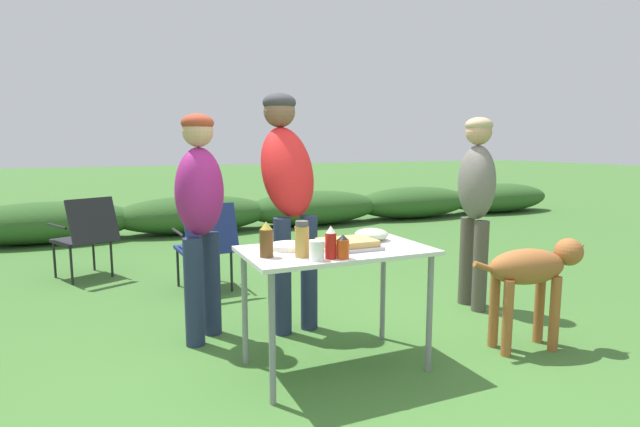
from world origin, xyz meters
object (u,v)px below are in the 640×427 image
(standing_person_in_dark_puffer, at_px, (288,182))
(standing_person_in_red_jacket, at_px, (476,192))
(camp_chair_near_hedge, at_px, (206,242))
(hot_sauce_bottle, at_px, (343,247))
(camp_chair_green_behind_table, at_px, (86,233))
(folding_table, at_px, (336,261))
(mixing_bowl, at_px, (371,234))
(food_tray, at_px, (347,244))
(ketchup_bottle, at_px, (331,243))
(standing_person_in_gray_fleece, at_px, (200,206))
(beer_bottle, at_px, (266,240))
(spice_jar, at_px, (302,239))
(plate_stack, at_px, (289,247))
(dog, at_px, (533,273))
(paper_cup_stack, at_px, (317,250))

(standing_person_in_dark_puffer, bearing_deg, standing_person_in_red_jacket, -13.03)
(standing_person_in_red_jacket, relative_size, camp_chair_near_hedge, 1.88)
(hot_sauce_bottle, height_order, camp_chair_green_behind_table, hot_sauce_bottle)
(folding_table, bearing_deg, mixing_bowl, 23.50)
(food_tray, bearing_deg, ketchup_bottle, -135.19)
(standing_person_in_red_jacket, bearing_deg, standing_person_in_gray_fleece, -87.94)
(mixing_bowl, xyz_separation_m, beer_bottle, (-0.76, -0.19, 0.06))
(ketchup_bottle, distance_m, spice_jar, 0.16)
(mixing_bowl, bearing_deg, plate_stack, -175.58)
(standing_person_in_dark_puffer, relative_size, dog, 2.05)
(mixing_bowl, relative_size, camp_chair_green_behind_table, 0.26)
(beer_bottle, bearing_deg, folding_table, 6.47)
(standing_person_in_dark_puffer, height_order, camp_chair_green_behind_table, standing_person_in_dark_puffer)
(beer_bottle, bearing_deg, plate_stack, 38.08)
(mixing_bowl, xyz_separation_m, spice_jar, (-0.59, -0.27, 0.06))
(standing_person_in_red_jacket, xyz_separation_m, camp_chair_green_behind_table, (-2.96, 2.24, -0.50))
(standing_person_in_dark_puffer, relative_size, camp_chair_green_behind_table, 2.07)
(spice_jar, bearing_deg, standing_person_in_dark_puffer, 74.67)
(folding_table, height_order, plate_stack, plate_stack)
(plate_stack, xyz_separation_m, standing_person_in_gray_fleece, (-0.39, 0.67, 0.19))
(standing_person_in_gray_fleece, height_order, camp_chair_green_behind_table, standing_person_in_gray_fleece)
(mixing_bowl, bearing_deg, folding_table, -156.50)
(beer_bottle, relative_size, standing_person_in_red_jacket, 0.13)
(folding_table, distance_m, ketchup_bottle, 0.31)
(food_tray, relative_size, camp_chair_near_hedge, 0.43)
(camp_chair_green_behind_table, bearing_deg, beer_bottle, -96.54)
(camp_chair_green_behind_table, bearing_deg, folding_table, -88.57)
(plate_stack, distance_m, spice_jar, 0.24)
(plate_stack, xyz_separation_m, dog, (1.57, -0.35, -0.24))
(beer_bottle, xyz_separation_m, standing_person_in_dark_puffer, (0.42, 0.82, 0.25))
(ketchup_bottle, relative_size, standing_person_in_dark_puffer, 0.10)
(standing_person_in_dark_puffer, bearing_deg, camp_chair_green_behind_table, 118.96)
(dog, bearing_deg, standing_person_in_dark_puffer, -117.41)
(camp_chair_green_behind_table, bearing_deg, food_tray, -87.86)
(spice_jar, bearing_deg, folding_table, 25.45)
(paper_cup_stack, bearing_deg, camp_chair_green_behind_table, 111.60)
(hot_sauce_bottle, relative_size, standing_person_in_dark_puffer, 0.08)
(hot_sauce_bottle, bearing_deg, camp_chair_near_hedge, 98.87)
(mixing_bowl, height_order, standing_person_in_gray_fleece, standing_person_in_gray_fleece)
(standing_person_in_gray_fleece, bearing_deg, mixing_bowl, -79.64)
(folding_table, relative_size, spice_jar, 5.50)
(beer_bottle, xyz_separation_m, standing_person_in_red_jacket, (1.98, 0.62, 0.13))
(plate_stack, relative_size, standing_person_in_dark_puffer, 0.14)
(food_tray, bearing_deg, standing_person_in_gray_fleece, 131.90)
(spice_jar, distance_m, standing_person_in_gray_fleece, 0.98)
(camp_chair_near_hedge, bearing_deg, standing_person_in_red_jacket, -38.62)
(mixing_bowl, bearing_deg, beer_bottle, -166.08)
(mixing_bowl, xyz_separation_m, standing_person_in_red_jacket, (1.21, 0.43, 0.19))
(hot_sauce_bottle, bearing_deg, spice_jar, 146.49)
(standing_person_in_dark_puffer, bearing_deg, ketchup_bottle, -102.49)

